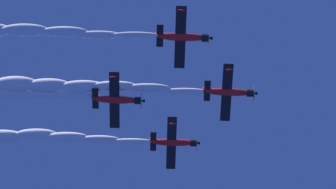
{
  "coord_description": "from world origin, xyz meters",
  "views": [
    {
      "loc": [
        8.37,
        40.81,
        1.59
      ],
      "look_at": [
        8.17,
        2.47,
        66.85
      ],
      "focal_mm": 56.49,
      "sensor_mm": 36.0,
      "label": 1
    }
  ],
  "objects_px": {
    "airplane_lead": "(230,92)",
    "airplane_right_wingman": "(184,37)",
    "airplane_left_wingman": "(174,142)",
    "airplane_slot_tail": "(118,100)"
  },
  "relations": [
    {
      "from": "airplane_lead",
      "to": "airplane_right_wingman",
      "type": "height_order",
      "value": "airplane_lead"
    },
    {
      "from": "airplane_left_wingman",
      "to": "airplane_right_wingman",
      "type": "xyz_separation_m",
      "value": [
        -1.05,
        17.73,
        -0.45
      ]
    },
    {
      "from": "airplane_right_wingman",
      "to": "airplane_left_wingman",
      "type": "bearing_deg",
      "value": -86.59
    },
    {
      "from": "airplane_left_wingman",
      "to": "airplane_slot_tail",
      "type": "xyz_separation_m",
      "value": [
        8.21,
        8.15,
        -1.01
      ]
    },
    {
      "from": "airplane_right_wingman",
      "to": "airplane_slot_tail",
      "type": "xyz_separation_m",
      "value": [
        9.27,
        -9.58,
        -0.56
      ]
    },
    {
      "from": "airplane_lead",
      "to": "airplane_left_wingman",
      "type": "height_order",
      "value": "airplane_left_wingman"
    },
    {
      "from": "airplane_lead",
      "to": "airplane_left_wingman",
      "type": "bearing_deg",
      "value": -49.52
    },
    {
      "from": "airplane_lead",
      "to": "airplane_right_wingman",
      "type": "distance_m",
      "value": 10.91
    },
    {
      "from": "airplane_lead",
      "to": "airplane_left_wingman",
      "type": "xyz_separation_m",
      "value": [
        7.82,
        -9.16,
        0.42
      ]
    },
    {
      "from": "airplane_lead",
      "to": "airplane_right_wingman",
      "type": "xyz_separation_m",
      "value": [
        6.76,
        8.57,
        -0.03
      ]
    }
  ]
}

